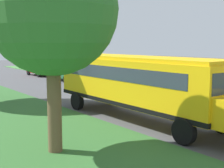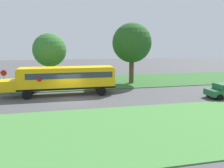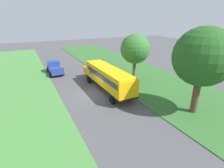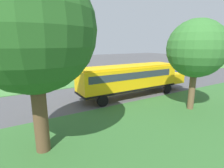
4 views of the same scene
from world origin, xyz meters
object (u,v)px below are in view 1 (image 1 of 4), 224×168
(car_green_nearest, at_px, (66,72))
(car_red_middle, at_px, (41,68))
(oak_tree_beside_bus, at_px, (51,10))
(school_bus, at_px, (140,82))

(car_green_nearest, xyz_separation_m, car_red_middle, (0.00, 6.31, 0.00))
(car_green_nearest, bearing_deg, oak_tree_beside_bus, -119.67)
(school_bus, xyz_separation_m, car_green_nearest, (5.07, 16.88, -1.05))
(school_bus, height_order, car_red_middle, school_bus)
(oak_tree_beside_bus, bearing_deg, car_green_nearest, 60.33)
(car_red_middle, bearing_deg, oak_tree_beside_bus, -113.09)
(car_green_nearest, relative_size, oak_tree_beside_bus, 0.62)
(school_bus, height_order, car_green_nearest, school_bus)
(school_bus, relative_size, oak_tree_beside_bus, 1.75)
(car_red_middle, xyz_separation_m, oak_tree_beside_bus, (-10.68, -25.05, 3.99))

